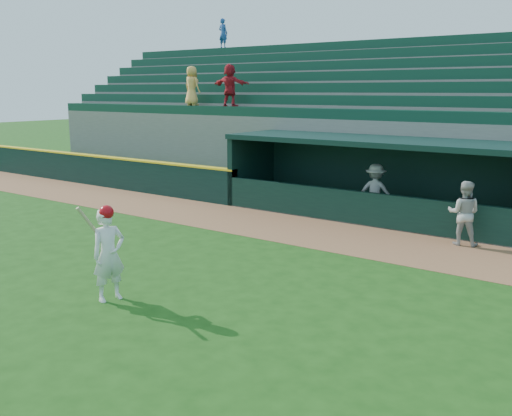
# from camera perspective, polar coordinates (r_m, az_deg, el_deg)

# --- Properties ---
(ground) EXTENTS (120.00, 120.00, 0.00)m
(ground) POSITION_cam_1_polar(r_m,az_deg,el_deg) (11.96, -4.55, -7.38)
(ground) COLOR #1A4711
(ground) RESTS_ON ground
(warning_track) EXTENTS (40.00, 3.00, 0.01)m
(warning_track) POSITION_cam_1_polar(r_m,az_deg,el_deg) (15.84, 7.05, -2.63)
(warning_track) COLOR #8E5B39
(warning_track) RESTS_ON ground
(field_wall_left) EXTENTS (15.50, 0.30, 1.20)m
(field_wall_left) POSITION_cam_1_polar(r_m,az_deg,el_deg) (24.99, -16.27, 3.65)
(field_wall_left) COLOR black
(field_wall_left) RESTS_ON ground
(wall_stripe_left) EXTENTS (15.50, 0.32, 0.06)m
(wall_stripe_left) POSITION_cam_1_polar(r_m,az_deg,el_deg) (24.92, -16.36, 5.08)
(wall_stripe_left) COLOR yellow
(wall_stripe_left) RESTS_ON field_wall_left
(dugout_player_front) EXTENTS (0.91, 0.77, 1.66)m
(dugout_player_front) POSITION_cam_1_polar(r_m,az_deg,el_deg) (15.43, 20.07, -0.49)
(dugout_player_front) COLOR #ACACA7
(dugout_player_front) RESTS_ON ground
(dugout_player_inside) EXTENTS (1.22, 0.88, 1.70)m
(dugout_player_inside) POSITION_cam_1_polar(r_m,az_deg,el_deg) (17.86, 11.84, 1.62)
(dugout_player_inside) COLOR #ADACA7
(dugout_player_inside) RESTS_ON ground
(dugout) EXTENTS (9.40, 2.80, 2.46)m
(dugout) POSITION_cam_1_polar(r_m,az_deg,el_deg) (18.31, 11.90, 3.47)
(dugout) COLOR slate
(dugout) RESTS_ON ground
(stands) EXTENTS (34.50, 6.30, 7.41)m
(stands) POSITION_cam_1_polar(r_m,az_deg,el_deg) (22.41, 16.92, 7.35)
(stands) COLOR slate
(stands) RESTS_ON ground
(batter_at_plate) EXTENTS (0.59, 0.83, 1.85)m
(batter_at_plate) POSITION_cam_1_polar(r_m,az_deg,el_deg) (11.03, -14.53, -4.38)
(batter_at_plate) COLOR white
(batter_at_plate) RESTS_ON ground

